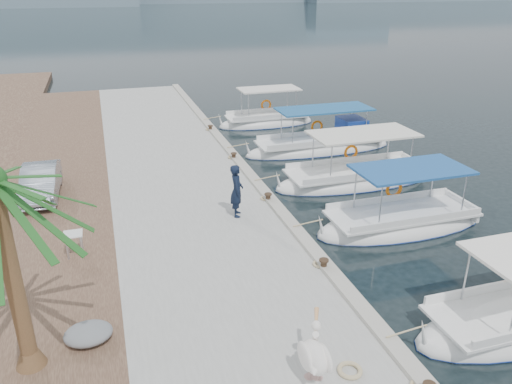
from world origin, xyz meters
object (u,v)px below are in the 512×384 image
fishing_caique_c (356,180)px  fishing_caique_b (401,224)px  pelican (315,355)px  fisherman (237,191)px  parked_car (40,182)px  fishing_caique_d (321,147)px  fishing_caique_e (266,123)px

fishing_caique_c → fishing_caique_b: bearing=-96.5°
pelican → fishing_caique_b: bearing=46.0°
fishing_caique_c → fisherman: bearing=-156.3°
parked_car → fishing_caique_c: bearing=-3.8°
fishing_caique_b → pelican: size_ratio=4.46×
fishing_caique_b → pelican: bearing=-134.0°
fishing_caique_c → fishing_caique_d: bearing=85.3°
fishing_caique_d → fisherman: (-6.47, -7.22, 1.26)m
fishing_caique_d → fishing_caique_e: bearing=101.3°
fishing_caique_b → fishing_caique_e: same height
fishing_caique_e → fisherman: bearing=-112.6°
pelican → parked_car: size_ratio=0.40×
fisherman → parked_car: 7.73m
fishing_caique_e → pelican: size_ratio=4.11×
fishing_caique_d → pelican: (-7.02, -15.26, 0.91)m
pelican → fishing_caique_d: bearing=65.3°
fishing_caique_c → parked_car: (-12.80, 1.16, 0.97)m
fishing_caique_d → fishing_caique_e: 5.73m
fisherman → pelican: bearing=-170.5°
fishing_caique_d → parked_car: bearing=-165.6°
fishing_caique_e → pelican: 21.72m
pelican → fisherman: 8.07m
fishing_caique_d → fishing_caique_b: bearing=-95.6°
parked_car → pelican: bearing=-61.2°
fishing_caique_d → pelican: size_ratio=5.50×
fishing_caique_b → fisherman: fisherman is taller
fishing_caique_c → fishing_caique_d: same height
parked_car → fishing_caique_e: bearing=38.1°
fisherman → fishing_caique_d: bearing=-28.5°
fishing_caique_d → parked_car: size_ratio=2.21×
fishing_caique_e → fishing_caique_d: bearing=-78.7°
fishing_caique_c → fisherman: 6.79m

